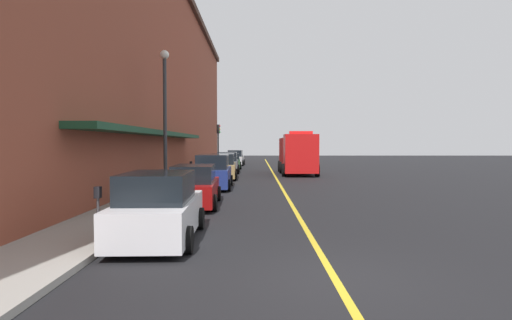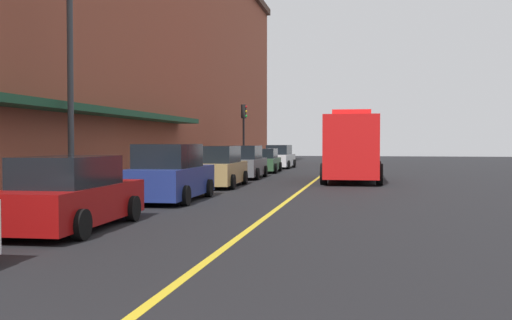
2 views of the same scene
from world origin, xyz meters
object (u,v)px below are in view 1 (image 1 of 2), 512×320
parked_car_3 (225,167)px  parked_car_6 (237,158)px  parked_car_2 (215,173)px  street_lamp_left (167,106)px  parking_meter_2 (100,204)px  parked_car_1 (196,187)px  parked_car_0 (161,209)px  parked_car_5 (233,161)px  fire_truck (299,154)px  parking_meter_1 (162,180)px  parking_meter_0 (193,168)px  traffic_light_near (220,137)px  parked_car_4 (229,163)px

parked_car_3 → parked_car_6: bearing=-2.0°
parked_car_2 → street_lamp_left: street_lamp_left is taller
parking_meter_2 → parked_car_1: bearing=78.4°
parked_car_2 → parking_meter_2: bearing=172.5°
parked_car_0 → street_lamp_left: size_ratio=0.65×
parking_meter_2 → parked_car_3: bearing=85.7°
parked_car_5 → parking_meter_2: size_ratio=3.39×
parked_car_1 → street_lamp_left: 5.51m
parked_car_0 → fire_truck: bearing=-15.8°
parked_car_2 → parked_car_3: bearing=-1.6°
parked_car_0 → parking_meter_1: (-1.34, 6.06, 0.22)m
parked_car_3 → street_lamp_left: size_ratio=0.71×
parked_car_2 → parked_car_6: (0.03, 25.10, -0.07)m
parked_car_0 → parked_car_5: (0.05, 31.56, -0.09)m
parked_car_2 → street_lamp_left: bearing=143.6°
fire_truck → street_lamp_left: 16.49m
parked_car_6 → parking_meter_1: size_ratio=3.39×
parked_car_3 → fire_truck: bearing=-51.7°
parked_car_5 → parking_meter_0: (-1.39, -17.56, 0.32)m
fire_truck → traffic_light_near: traffic_light_near is taller
parked_car_3 → parked_car_4: (-0.08, 6.14, -0.01)m
parked_car_6 → fire_truck: fire_truck is taller
parked_car_3 → parking_meter_0: parked_car_3 is taller
parked_car_1 → traffic_light_near: (-1.31, 25.25, 2.37)m
parked_car_5 → street_lamp_left: (-1.99, -21.80, 3.66)m
parked_car_4 → parked_car_6: size_ratio=1.05×
parked_car_2 → parked_car_3: (0.03, 6.38, -0.04)m
parking_meter_2 → parked_car_2: bearing=83.8°
parked_car_3 → parking_meter_0: (-1.49, -5.06, 0.21)m
parked_car_1 → parking_meter_2: bearing=166.3°
parked_car_4 → traffic_light_near: bearing=11.0°
parked_car_0 → parked_car_3: parked_car_3 is taller
parking_meter_1 → street_lamp_left: (-0.60, 3.69, 3.34)m
fire_truck → parking_meter_2: 25.67m
parked_car_1 → parked_car_5: 25.47m
parked_car_1 → parked_car_6: (0.11, 31.69, 0.04)m
parked_car_5 → street_lamp_left: bearing=172.8°
parked_car_3 → parking_meter_0: size_ratio=3.73×
fire_truck → parked_car_2: bearing=-27.4°
parked_car_0 → parked_car_2: bearing=-2.3°
street_lamp_left → parking_meter_2: bearing=-86.7°
parked_car_6 → parking_meter_2: parked_car_6 is taller
parked_car_3 → traffic_light_near: bearing=4.6°
parked_car_0 → traffic_light_near: 31.46m
fire_truck → parked_car_3: bearing=-49.8°
parked_car_2 → traffic_light_near: bearing=3.0°
parked_car_4 → parking_meter_1: bearing=174.4°
parked_car_0 → parked_car_1: parked_car_0 is taller
parking_meter_0 → parked_car_6: bearing=86.4°
parked_car_2 → parking_meter_2: 13.39m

